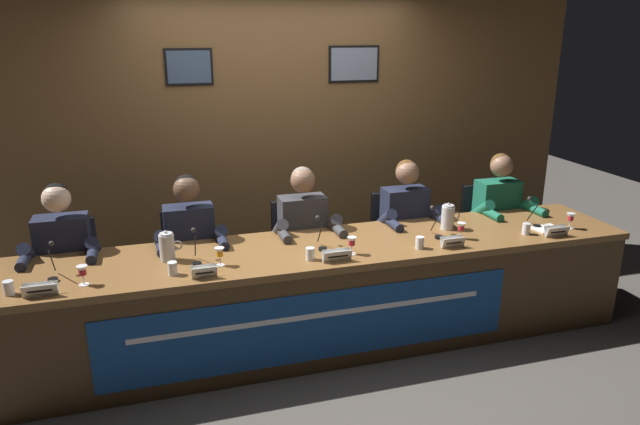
# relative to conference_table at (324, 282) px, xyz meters

# --- Properties ---
(ground_plane) EXTENTS (12.00, 12.00, 0.00)m
(ground_plane) POSITION_rel_conference_table_xyz_m (0.00, 0.12, -0.53)
(ground_plane) COLOR #4C4742
(wall_back_panelled) EXTENTS (5.84, 0.14, 2.60)m
(wall_back_panelled) POSITION_rel_conference_table_xyz_m (0.00, 1.56, 0.77)
(wall_back_panelled) COLOR brown
(wall_back_panelled) RESTS_ON ground_plane
(conference_table) EXTENTS (4.64, 0.82, 0.76)m
(conference_table) POSITION_rel_conference_table_xyz_m (0.00, 0.00, 0.00)
(conference_table) COLOR brown
(conference_table) RESTS_ON ground_plane
(chair_far_left) EXTENTS (0.44, 0.45, 0.90)m
(chair_far_left) POSITION_rel_conference_table_xyz_m (-1.73, 0.72, -0.09)
(chair_far_left) COLOR black
(chair_far_left) RESTS_ON ground_plane
(panelist_far_left) EXTENTS (0.51, 0.48, 1.23)m
(panelist_far_left) POSITION_rel_conference_table_xyz_m (-1.73, 0.52, 0.18)
(panelist_far_left) COLOR black
(panelist_far_left) RESTS_ON ground_plane
(nameplate_far_left) EXTENTS (0.19, 0.06, 0.08)m
(nameplate_far_left) POSITION_rel_conference_table_xyz_m (-1.77, -0.19, 0.27)
(nameplate_far_left) COLOR white
(nameplate_far_left) RESTS_ON conference_table
(juice_glass_far_left) EXTENTS (0.06, 0.06, 0.12)m
(juice_glass_far_left) POSITION_rel_conference_table_xyz_m (-1.54, -0.10, 0.31)
(juice_glass_far_left) COLOR white
(juice_glass_far_left) RESTS_ON conference_table
(water_cup_far_left) EXTENTS (0.06, 0.06, 0.08)m
(water_cup_far_left) POSITION_rel_conference_table_xyz_m (-1.94, -0.12, 0.26)
(water_cup_far_left) COLOR silver
(water_cup_far_left) RESTS_ON conference_table
(microphone_far_left) EXTENTS (0.06, 0.17, 0.22)m
(microphone_far_left) POSITION_rel_conference_table_xyz_m (-1.73, 0.06, 0.30)
(microphone_far_left) COLOR black
(microphone_far_left) RESTS_ON conference_table
(chair_left) EXTENTS (0.44, 0.45, 0.90)m
(chair_left) POSITION_rel_conference_table_xyz_m (-0.86, 0.72, -0.09)
(chair_left) COLOR black
(chair_left) RESTS_ON ground_plane
(panelist_left) EXTENTS (0.51, 0.48, 1.23)m
(panelist_left) POSITION_rel_conference_table_xyz_m (-0.86, 0.52, 0.18)
(panelist_left) COLOR black
(panelist_left) RESTS_ON ground_plane
(nameplate_left) EXTENTS (0.16, 0.06, 0.08)m
(nameplate_left) POSITION_rel_conference_table_xyz_m (-0.84, -0.20, 0.27)
(nameplate_left) COLOR white
(nameplate_left) RESTS_ON conference_table
(juice_glass_left) EXTENTS (0.06, 0.06, 0.12)m
(juice_glass_left) POSITION_rel_conference_table_xyz_m (-0.72, -0.03, 0.31)
(juice_glass_left) COLOR white
(juice_glass_left) RESTS_ON conference_table
(water_cup_left) EXTENTS (0.06, 0.06, 0.08)m
(water_cup_left) POSITION_rel_conference_table_xyz_m (-1.02, -0.09, 0.26)
(water_cup_left) COLOR silver
(water_cup_left) RESTS_ON conference_table
(microphone_left) EXTENTS (0.06, 0.17, 0.22)m
(microphone_left) POSITION_rel_conference_table_xyz_m (-0.86, 0.06, 0.30)
(microphone_left) COLOR black
(microphone_left) RESTS_ON conference_table
(chair_center) EXTENTS (0.44, 0.45, 0.90)m
(chair_center) POSITION_rel_conference_table_xyz_m (0.00, 0.72, -0.09)
(chair_center) COLOR black
(chair_center) RESTS_ON ground_plane
(panelist_center) EXTENTS (0.51, 0.48, 1.23)m
(panelist_center) POSITION_rel_conference_table_xyz_m (0.00, 0.52, 0.18)
(panelist_center) COLOR black
(panelist_center) RESTS_ON ground_plane
(nameplate_center) EXTENTS (0.20, 0.06, 0.08)m
(nameplate_center) POSITION_rel_conference_table_xyz_m (0.03, -0.18, 0.27)
(nameplate_center) COLOR white
(nameplate_center) RESTS_ON conference_table
(juice_glass_center) EXTENTS (0.06, 0.06, 0.12)m
(juice_glass_center) POSITION_rel_conference_table_xyz_m (0.17, -0.08, 0.31)
(juice_glass_center) COLOR white
(juice_glass_center) RESTS_ON conference_table
(water_cup_center) EXTENTS (0.06, 0.06, 0.08)m
(water_cup_center) POSITION_rel_conference_table_xyz_m (-0.13, -0.10, 0.26)
(water_cup_center) COLOR silver
(water_cup_center) RESTS_ON conference_table
(microphone_center) EXTENTS (0.06, 0.17, 0.22)m
(microphone_center) POSITION_rel_conference_table_xyz_m (-0.00, 0.08, 0.30)
(microphone_center) COLOR black
(microphone_center) RESTS_ON conference_table
(chair_right) EXTENTS (0.44, 0.45, 0.90)m
(chair_right) POSITION_rel_conference_table_xyz_m (0.87, 0.72, -0.09)
(chair_right) COLOR black
(chair_right) RESTS_ON ground_plane
(panelist_right) EXTENTS (0.51, 0.48, 1.23)m
(panelist_right) POSITION_rel_conference_table_xyz_m (0.87, 0.52, 0.18)
(panelist_right) COLOR black
(panelist_right) RESTS_ON ground_plane
(nameplate_right) EXTENTS (0.17, 0.06, 0.08)m
(nameplate_right) POSITION_rel_conference_table_xyz_m (0.89, -0.17, 0.27)
(nameplate_right) COLOR white
(nameplate_right) RESTS_ON conference_table
(juice_glass_right) EXTENTS (0.06, 0.06, 0.12)m
(juice_glass_right) POSITION_rel_conference_table_xyz_m (1.03, -0.03, 0.31)
(juice_glass_right) COLOR white
(juice_glass_right) RESTS_ON conference_table
(water_cup_right) EXTENTS (0.06, 0.06, 0.08)m
(water_cup_right) POSITION_rel_conference_table_xyz_m (0.66, -0.12, 0.26)
(water_cup_right) COLOR silver
(water_cup_right) RESTS_ON conference_table
(microphone_right) EXTENTS (0.06, 0.17, 0.22)m
(microphone_right) POSITION_rel_conference_table_xyz_m (0.89, 0.07, 0.30)
(microphone_right) COLOR black
(microphone_right) RESTS_ON conference_table
(chair_far_right) EXTENTS (0.44, 0.45, 0.90)m
(chair_far_right) POSITION_rel_conference_table_xyz_m (1.74, 0.72, -0.09)
(chair_far_right) COLOR black
(chair_far_right) RESTS_ON ground_plane
(panelist_far_right) EXTENTS (0.51, 0.48, 1.23)m
(panelist_far_right) POSITION_rel_conference_table_xyz_m (1.74, 0.52, 0.18)
(panelist_far_right) COLOR black
(panelist_far_right) RESTS_ON ground_plane
(nameplate_far_right) EXTENTS (0.19, 0.06, 0.08)m
(nameplate_far_right) POSITION_rel_conference_table_xyz_m (1.74, -0.18, 0.27)
(nameplate_far_right) COLOR white
(nameplate_far_right) RESTS_ON conference_table
(juice_glass_far_right) EXTENTS (0.06, 0.06, 0.12)m
(juice_glass_far_right) POSITION_rel_conference_table_xyz_m (1.96, -0.06, 0.31)
(juice_glass_far_right) COLOR white
(juice_glass_far_right) RESTS_ON conference_table
(water_cup_far_right) EXTENTS (0.06, 0.06, 0.08)m
(water_cup_far_right) POSITION_rel_conference_table_xyz_m (1.56, -0.08, 0.26)
(water_cup_far_right) COLOR silver
(water_cup_far_right) RESTS_ON conference_table
(microphone_far_right) EXTENTS (0.06, 0.17, 0.22)m
(microphone_far_right) POSITION_rel_conference_table_xyz_m (1.73, 0.07, 0.30)
(microphone_far_right) COLOR black
(microphone_far_right) RESTS_ON conference_table
(water_pitcher_left_side) EXTENTS (0.15, 0.10, 0.21)m
(water_pitcher_left_side) POSITION_rel_conference_table_xyz_m (-1.04, 0.16, 0.32)
(water_pitcher_left_side) COLOR silver
(water_pitcher_left_side) RESTS_ON conference_table
(water_pitcher_right_side) EXTENTS (0.15, 0.10, 0.21)m
(water_pitcher_right_side) POSITION_rel_conference_table_xyz_m (1.05, 0.20, 0.32)
(water_pitcher_right_side) COLOR silver
(water_pitcher_right_side) RESTS_ON conference_table
(document_stack_far_right) EXTENTS (0.23, 0.17, 0.01)m
(document_stack_far_right) POSITION_rel_conference_table_xyz_m (1.78, -0.03, 0.23)
(document_stack_far_right) COLOR white
(document_stack_far_right) RESTS_ON conference_table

